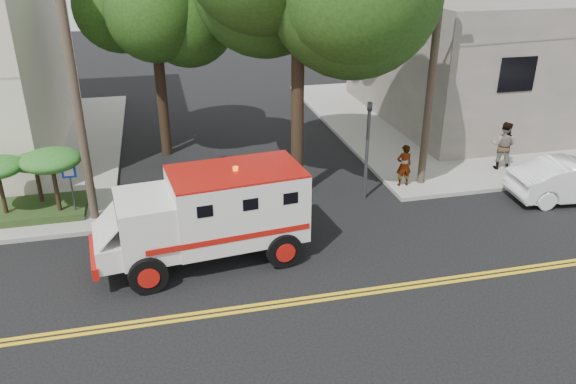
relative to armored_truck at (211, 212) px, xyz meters
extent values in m
plane|color=black|center=(2.01, -2.63, -1.55)|extent=(100.00, 100.00, 0.00)
cube|color=gray|center=(15.51, 10.87, -1.48)|extent=(17.00, 17.00, 0.15)
cube|color=#645F56|center=(17.01, 11.37, 1.60)|extent=(14.00, 12.00, 6.00)
cylinder|color=#382D23|center=(-3.59, 3.37, 2.95)|extent=(0.28, 0.28, 9.00)
cylinder|color=#382D23|center=(8.31, 3.57, 2.95)|extent=(0.28, 0.28, 9.00)
cylinder|color=black|center=(3.51, 3.87, 1.95)|extent=(0.44, 0.44, 7.00)
cylinder|color=black|center=(-0.99, 9.37, 1.25)|extent=(0.44, 0.44, 5.60)
sphere|color=#13380F|center=(-0.99, 9.37, 4.05)|extent=(3.92, 3.92, 3.92)
sphere|color=#13380F|center=(-0.15, 8.81, 4.47)|extent=(3.36, 3.36, 3.36)
cylinder|color=black|center=(10.51, 13.37, 1.42)|extent=(0.44, 0.44, 5.95)
cylinder|color=#3F3F42|center=(5.81, 2.97, 0.25)|extent=(0.12, 0.12, 3.60)
imported|color=#3F3F42|center=(5.81, 2.97, 1.60)|extent=(0.15, 0.18, 0.90)
cylinder|color=#3F3F42|center=(-4.19, 3.57, -0.55)|extent=(0.06, 0.06, 2.00)
cube|color=#0C33A5|center=(-4.19, 3.51, 0.25)|extent=(0.45, 0.03, 0.45)
cube|color=#1E3314|center=(-5.49, 4.17, -1.28)|extent=(3.20, 2.00, 0.24)
cylinder|color=black|center=(-6.39, 3.87, -0.40)|extent=(0.14, 0.14, 1.52)
cylinder|color=black|center=(-5.39, 4.57, -0.48)|extent=(0.14, 0.14, 1.36)
ellipsoid|color=#19551A|center=(-5.39, 4.57, 0.28)|extent=(1.55, 1.55, 0.54)
cylinder|color=black|center=(-4.69, 3.67, -0.32)|extent=(0.14, 0.14, 1.68)
ellipsoid|color=#19551A|center=(-4.69, 3.67, 0.62)|extent=(1.91, 1.91, 0.66)
cube|color=silver|center=(0.77, 0.09, 0.12)|extent=(3.95, 2.61, 2.01)
cube|color=silver|center=(-1.79, -0.21, -0.07)|extent=(1.76, 2.26, 1.62)
cube|color=black|center=(-2.53, -0.29, 0.36)|extent=(0.24, 1.62, 0.67)
cube|color=silver|center=(-2.79, -0.32, -0.55)|extent=(1.07, 2.00, 0.67)
cube|color=#A5120C|center=(-3.26, -0.38, -0.79)|extent=(0.41, 2.06, 0.33)
cube|color=#A5120C|center=(0.77, 0.09, 1.15)|extent=(3.95, 2.61, 0.06)
cylinder|color=black|center=(-1.86, -1.29, -1.03)|extent=(1.08, 0.42, 1.05)
cylinder|color=black|center=(-2.10, 0.83, -1.03)|extent=(1.08, 0.42, 1.05)
cylinder|color=black|center=(1.94, -0.85, -1.03)|extent=(1.08, 0.42, 1.05)
cylinder|color=black|center=(1.69, 1.27, -1.03)|extent=(1.08, 0.42, 1.05)
imported|color=silver|center=(13.06, 1.17, -0.80)|extent=(4.69, 2.02, 1.50)
imported|color=gray|center=(7.51, 3.46, -0.60)|extent=(0.60, 0.40, 1.61)
imported|color=gray|center=(12.05, 4.13, -0.43)|extent=(1.19, 1.19, 1.95)
camera|label=1|loc=(-1.15, -14.40, 7.13)|focal=35.00mm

